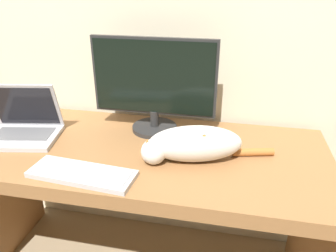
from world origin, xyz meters
TOP-DOWN VIEW (x-y plane):
  - wall_back at (0.00, 0.75)m, footprint 6.40×0.06m
  - desk at (0.00, 0.35)m, footprint 1.63×0.69m
  - monitor at (0.03, 0.54)m, footprint 0.58×0.21m
  - laptop at (-0.54, 0.34)m, footprint 0.35×0.29m
  - external_keyboard at (-0.14, 0.09)m, footprint 0.41×0.17m
  - cat at (0.24, 0.29)m, footprint 0.53×0.23m

SIDE VIEW (x-z plane):
  - desk at x=0.00m, z-range 0.23..0.98m
  - external_keyboard at x=-0.14m, z-range 0.76..0.78m
  - laptop at x=-0.54m, z-range 0.68..0.93m
  - cat at x=0.24m, z-range 0.76..0.90m
  - monitor at x=0.03m, z-range 0.76..1.20m
  - wall_back at x=0.00m, z-range 0.00..2.60m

